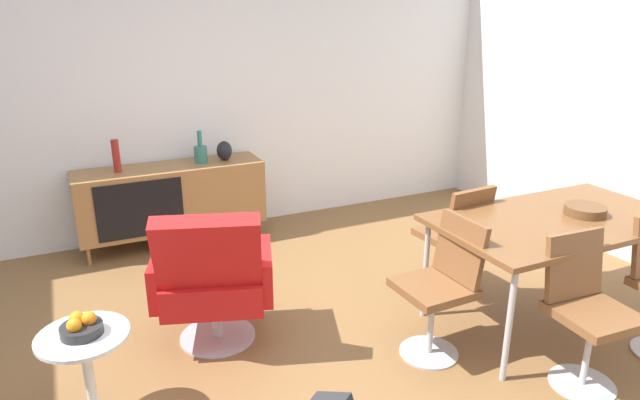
{
  "coord_description": "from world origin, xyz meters",
  "views": [
    {
      "loc": [
        -1.0,
        -2.45,
        2.0
      ],
      "look_at": [
        0.51,
        0.76,
        0.78
      ],
      "focal_mm": 31.1,
      "sensor_mm": 36.0,
      "label": 1
    }
  ],
  "objects_px": {
    "dining_chair_front_left": "(586,306)",
    "fruit_bowl": "(81,327)",
    "dining_chair_near_window": "(442,283)",
    "vase_sculptural_dark": "(116,156)",
    "lounge_chair_red": "(213,277)",
    "vase_ceramic_small": "(224,151)",
    "wooden_bowl_on_table": "(585,210)",
    "dining_chair_back_left": "(456,235)",
    "side_table_round": "(88,369)",
    "dining_table": "(557,224)",
    "vase_cobalt": "(201,153)",
    "sideboard": "(172,197)"
  },
  "relations": [
    {
      "from": "dining_table",
      "to": "side_table_round",
      "type": "relative_size",
      "value": 3.08
    },
    {
      "from": "dining_chair_back_left",
      "to": "dining_chair_front_left",
      "type": "distance_m",
      "value": 1.12
    },
    {
      "from": "vase_cobalt",
      "to": "dining_chair_back_left",
      "type": "bearing_deg",
      "value": -53.04
    },
    {
      "from": "vase_ceramic_small",
      "to": "fruit_bowl",
      "type": "distance_m",
      "value": 2.56
    },
    {
      "from": "dining_chair_back_left",
      "to": "lounge_chair_red",
      "type": "xyz_separation_m",
      "value": [
        -1.75,
        0.1,
        -0.0
      ]
    },
    {
      "from": "dining_chair_back_left",
      "to": "side_table_round",
      "type": "relative_size",
      "value": 1.65
    },
    {
      "from": "vase_sculptural_dark",
      "to": "wooden_bowl_on_table",
      "type": "relative_size",
      "value": 1.06
    },
    {
      "from": "sideboard",
      "to": "dining_chair_near_window",
      "type": "bearing_deg",
      "value": -64.84
    },
    {
      "from": "vase_ceramic_small",
      "to": "fruit_bowl",
      "type": "xyz_separation_m",
      "value": [
        -1.34,
        -2.16,
        -0.25
      ]
    },
    {
      "from": "dining_table",
      "to": "fruit_bowl",
      "type": "bearing_deg",
      "value": 175.32
    },
    {
      "from": "wooden_bowl_on_table",
      "to": "dining_chair_front_left",
      "type": "bearing_deg",
      "value": -136.13
    },
    {
      "from": "vase_cobalt",
      "to": "lounge_chair_red",
      "type": "height_order",
      "value": "vase_cobalt"
    },
    {
      "from": "sideboard",
      "to": "vase_ceramic_small",
      "type": "relative_size",
      "value": 9.23
    },
    {
      "from": "side_table_round",
      "to": "vase_ceramic_small",
      "type": "bearing_deg",
      "value": 58.23
    },
    {
      "from": "wooden_bowl_on_table",
      "to": "side_table_round",
      "type": "bearing_deg",
      "value": 175.05
    },
    {
      "from": "vase_sculptural_dark",
      "to": "dining_table",
      "type": "xyz_separation_m",
      "value": [
        2.43,
        -2.39,
        -0.16
      ]
    },
    {
      "from": "vase_sculptural_dark",
      "to": "side_table_round",
      "type": "bearing_deg",
      "value": -101.04
    },
    {
      "from": "wooden_bowl_on_table",
      "to": "dining_chair_back_left",
      "type": "height_order",
      "value": "dining_chair_back_left"
    },
    {
      "from": "wooden_bowl_on_table",
      "to": "fruit_bowl",
      "type": "xyz_separation_m",
      "value": [
        -3.05,
        0.27,
        -0.21
      ]
    },
    {
      "from": "vase_ceramic_small",
      "to": "dining_chair_front_left",
      "type": "xyz_separation_m",
      "value": [
        1.17,
        -2.95,
        -0.34
      ]
    },
    {
      "from": "dining_table",
      "to": "wooden_bowl_on_table",
      "type": "height_order",
      "value": "wooden_bowl_on_table"
    },
    {
      "from": "sideboard",
      "to": "dining_chair_back_left",
      "type": "bearing_deg",
      "value": -47.74
    },
    {
      "from": "wooden_bowl_on_table",
      "to": "dining_chair_near_window",
      "type": "bearing_deg",
      "value": 178.15
    },
    {
      "from": "vase_sculptural_dark",
      "to": "side_table_round",
      "type": "xyz_separation_m",
      "value": [
        -0.42,
        -2.16,
        -0.54
      ]
    },
    {
      "from": "vase_ceramic_small",
      "to": "wooden_bowl_on_table",
      "type": "xyz_separation_m",
      "value": [
        1.71,
        -2.43,
        -0.04
      ]
    },
    {
      "from": "vase_cobalt",
      "to": "fruit_bowl",
      "type": "xyz_separation_m",
      "value": [
        -1.13,
        -2.16,
        -0.25
      ]
    },
    {
      "from": "dining_chair_near_window",
      "to": "vase_ceramic_small",
      "type": "bearing_deg",
      "value": 104.59
    },
    {
      "from": "sideboard",
      "to": "dining_chair_back_left",
      "type": "xyz_separation_m",
      "value": [
        1.67,
        -1.83,
        0.03
      ]
    },
    {
      "from": "lounge_chair_red",
      "to": "side_table_round",
      "type": "relative_size",
      "value": 1.82
    },
    {
      "from": "vase_ceramic_small",
      "to": "lounge_chair_red",
      "type": "distance_m",
      "value": 1.86
    },
    {
      "from": "wooden_bowl_on_table",
      "to": "dining_chair_front_left",
      "type": "distance_m",
      "value": 0.82
    },
    {
      "from": "vase_sculptural_dark",
      "to": "fruit_bowl",
      "type": "relative_size",
      "value": 1.38
    },
    {
      "from": "vase_cobalt",
      "to": "wooden_bowl_on_table",
      "type": "relative_size",
      "value": 1.1
    },
    {
      "from": "dining_chair_front_left",
      "to": "fruit_bowl",
      "type": "xyz_separation_m",
      "value": [
        -2.51,
        0.79,
        0.09
      ]
    },
    {
      "from": "side_table_round",
      "to": "sideboard",
      "type": "bearing_deg",
      "value": 68.77
    },
    {
      "from": "fruit_bowl",
      "to": "wooden_bowl_on_table",
      "type": "bearing_deg",
      "value": -4.99
    },
    {
      "from": "vase_sculptural_dark",
      "to": "dining_chair_front_left",
      "type": "bearing_deg",
      "value": -54.8
    },
    {
      "from": "dining_table",
      "to": "dining_chair_front_left",
      "type": "bearing_deg",
      "value": -121.79
    },
    {
      "from": "dining_table",
      "to": "fruit_bowl",
      "type": "relative_size",
      "value": 8.0
    },
    {
      "from": "lounge_chair_red",
      "to": "dining_chair_front_left",
      "type": "bearing_deg",
      "value": -34.87
    },
    {
      "from": "dining_chair_back_left",
      "to": "dining_chair_near_window",
      "type": "bearing_deg",
      "value": -134.29
    },
    {
      "from": "sideboard",
      "to": "dining_table",
      "type": "height_order",
      "value": "dining_table"
    },
    {
      "from": "dining_chair_near_window",
      "to": "side_table_round",
      "type": "xyz_separation_m",
      "value": [
        -1.96,
        0.23,
        -0.15
      ]
    },
    {
      "from": "vase_sculptural_dark",
      "to": "fruit_bowl",
      "type": "bearing_deg",
      "value": -101.06
    },
    {
      "from": "vase_sculptural_dark",
      "to": "lounge_chair_red",
      "type": "relative_size",
      "value": 0.29
    },
    {
      "from": "dining_table",
      "to": "dining_chair_near_window",
      "type": "bearing_deg",
      "value": 179.88
    },
    {
      "from": "dining_table",
      "to": "lounge_chair_red",
      "type": "bearing_deg",
      "value": 162.48
    },
    {
      "from": "lounge_chair_red",
      "to": "side_table_round",
      "type": "distance_m",
      "value": 0.88
    },
    {
      "from": "dining_chair_near_window",
      "to": "fruit_bowl",
      "type": "height_order",
      "value": "dining_chair_near_window"
    },
    {
      "from": "vase_cobalt",
      "to": "vase_ceramic_small",
      "type": "distance_m",
      "value": 0.21
    }
  ]
}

